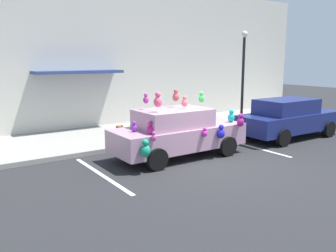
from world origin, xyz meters
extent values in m
plane|color=#262628|center=(0.00, 0.00, 0.00)|extent=(60.00, 60.00, 0.00)
cube|color=gray|center=(0.00, 5.00, 0.07)|extent=(24.00, 4.00, 0.15)
cube|color=beige|center=(0.00, 7.15, 3.20)|extent=(24.00, 0.30, 6.40)
cube|color=navy|center=(-1.54, 6.60, 2.55)|extent=(3.60, 1.10, 0.12)
cube|color=silver|center=(2.61, 1.00, 0.00)|extent=(0.12, 3.60, 0.01)
cube|color=silver|center=(-3.08, 1.00, 0.00)|extent=(0.12, 3.60, 0.01)
cube|color=#B3869F|center=(-0.29, 1.31, 0.64)|extent=(4.31, 1.64, 0.68)
cube|color=#B3869F|center=(-0.51, 1.31, 1.26)|extent=(2.24, 1.44, 0.56)
cylinder|color=black|center=(1.05, 2.13, 0.32)|extent=(0.64, 0.22, 0.64)
cylinder|color=black|center=(1.05, 0.49, 0.32)|extent=(0.64, 0.22, 0.64)
cylinder|color=black|center=(-1.63, 2.13, 0.32)|extent=(0.64, 0.22, 0.64)
cylinder|color=black|center=(-1.63, 0.49, 0.32)|extent=(0.64, 0.22, 0.64)
ellipsoid|color=#EE5274|center=(-1.22, 1.06, 1.84)|extent=(0.26, 0.21, 0.31)
sphere|color=#EE5274|center=(-1.22, 1.06, 2.06)|extent=(0.17, 0.17, 0.17)
ellipsoid|color=#B62176|center=(-1.66, 0.77, 1.11)|extent=(0.22, 0.18, 0.26)
sphere|color=#B62176|center=(-1.66, 0.77, 1.29)|extent=(0.14, 0.14, 0.14)
ellipsoid|color=#D55E60|center=(-0.18, 1.15, 1.73)|extent=(0.20, 0.16, 0.24)
sphere|color=#D55E60|center=(-0.18, 1.15, 1.89)|extent=(0.13, 0.13, 0.13)
ellipsoid|color=green|center=(0.29, 0.92, 1.86)|extent=(0.19, 0.16, 0.23)
sphere|color=green|center=(0.29, 0.92, 2.01)|extent=(0.12, 0.12, 0.12)
ellipsoid|color=#14A69D|center=(1.60, 0.93, 1.13)|extent=(0.25, 0.20, 0.29)
sphere|color=#14A69D|center=(1.60, 0.93, 1.33)|extent=(0.16, 0.16, 0.16)
ellipsoid|color=#2221C1|center=(0.66, 0.38, 0.80)|extent=(0.26, 0.21, 0.30)
sphere|color=#2221C1|center=(0.66, 0.38, 1.00)|extent=(0.16, 0.16, 0.16)
ellipsoid|color=#CD2BB0|center=(0.03, 0.42, 0.87)|extent=(0.17, 0.14, 0.20)
sphere|color=#CD2BB0|center=(0.03, 0.42, 1.01)|extent=(0.11, 0.11, 0.11)
ellipsoid|color=#A32E88|center=(-1.24, 1.71, 1.84)|extent=(0.18, 0.15, 0.22)
sphere|color=#A32E88|center=(-1.24, 1.71, 1.99)|extent=(0.12, 0.12, 0.12)
ellipsoid|color=#E047AB|center=(-1.76, 0.42, 0.97)|extent=(0.15, 0.13, 0.18)
sphere|color=#E047AB|center=(-1.76, 0.42, 1.09)|extent=(0.10, 0.10, 0.10)
ellipsoid|color=#A61B80|center=(1.49, 0.39, 1.08)|extent=(0.25, 0.20, 0.29)
sphere|color=#A61B80|center=(1.49, 0.39, 1.28)|extent=(0.16, 0.16, 0.16)
ellipsoid|color=#189C73|center=(-2.06, 0.37, 0.65)|extent=(0.28, 0.23, 0.33)
sphere|color=#189C73|center=(-2.06, 0.37, 0.88)|extent=(0.18, 0.18, 0.18)
ellipsoid|color=#9C4548|center=(-0.18, 1.62, 1.87)|extent=(0.22, 0.18, 0.26)
sphere|color=#9C4548|center=(-0.18, 1.62, 2.05)|extent=(0.14, 0.14, 0.14)
ellipsoid|color=green|center=(-1.07, 1.84, 1.08)|extent=(0.16, 0.13, 0.19)
sphere|color=green|center=(-1.07, 1.84, 1.21)|extent=(0.10, 0.10, 0.10)
ellipsoid|color=purple|center=(-1.87, 1.33, 1.09)|extent=(0.19, 0.15, 0.22)
sphere|color=purple|center=(-1.87, 1.33, 1.25)|extent=(0.12, 0.12, 0.12)
cube|color=navy|center=(4.95, 1.12, 0.64)|extent=(4.53, 1.66, 0.68)
cube|color=navy|center=(4.73, 1.12, 1.26)|extent=(2.36, 1.46, 0.56)
cylinder|color=black|center=(6.36, 1.95, 0.32)|extent=(0.64, 0.22, 0.64)
cylinder|color=black|center=(6.36, 0.29, 0.32)|extent=(0.64, 0.22, 0.64)
cylinder|color=black|center=(3.55, 1.95, 0.32)|extent=(0.64, 0.22, 0.64)
cylinder|color=black|center=(3.55, 0.29, 0.32)|extent=(0.64, 0.22, 0.64)
ellipsoid|color=brown|center=(-1.31, 3.41, 0.37)|extent=(0.34, 0.29, 0.43)
sphere|color=brown|center=(-1.31, 3.41, 0.67)|extent=(0.24, 0.24, 0.24)
sphere|color=brown|center=(-1.40, 3.41, 0.76)|extent=(0.10, 0.10, 0.10)
sphere|color=brown|center=(-1.23, 3.41, 0.76)|extent=(0.10, 0.10, 0.10)
cylinder|color=black|center=(4.75, 3.50, 2.06)|extent=(0.12, 0.12, 3.82)
sphere|color=#EAEACC|center=(4.75, 3.50, 4.11)|extent=(0.28, 0.28, 0.28)
camera|label=1|loc=(-6.74, -7.58, 3.07)|focal=37.99mm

